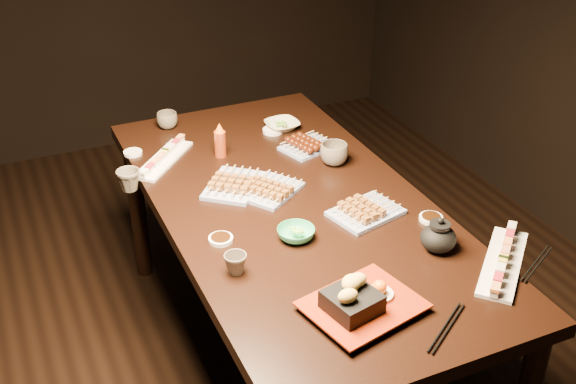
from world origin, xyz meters
The scene contains 22 objects.
dining_table centered at (0.35, 0.24, 0.38)m, with size 0.90×1.80×0.75m, color black.
sushi_platter_near centered at (0.79, -0.35, 0.77)m, with size 0.38×0.11×0.05m, color white, non-canonical shape.
sushi_platter_far centered at (0.02, 0.74, 0.77)m, with size 0.34×0.09×0.04m, color white, non-canonical shape.
yakitori_plate_center centered at (0.31, 0.34, 0.78)m, with size 0.22×0.16×0.06m, color #828EB6, non-canonical shape.
yakitori_plate_right centered at (0.55, 0.07, 0.78)m, with size 0.23×0.17×0.06m, color #828EB6, non-canonical shape.
yakitori_plate_left centered at (0.20, 0.43, 0.78)m, with size 0.24×0.17×0.06m, color #828EB6, non-canonical shape.
tsukune_plate centered at (0.58, 0.61, 0.78)m, with size 0.20×0.15×0.05m, color #828EB6, non-canonical shape.
edamame_bowl_green centered at (0.27, 0.04, 0.77)m, with size 0.12×0.12×0.04m, color #329966.
edamame_bowl_cream centered at (0.56, 0.82, 0.77)m, with size 0.14×0.14×0.03m, color beige.
tempura_tray centered at (0.29, -0.37, 0.81)m, with size 0.31×0.25×0.11m, color black, non-canonical shape.
teacup_near_left centered at (0.03, -0.05, 0.78)m, with size 0.07×0.07×0.07m, color #544B40.
teacup_mid_right centered at (0.62, 0.45, 0.79)m, with size 0.11×0.11×0.09m, color #544B40.
teacup_far_left centered at (-0.15, 0.57, 0.79)m, with size 0.09×0.09×0.08m, color #544B40.
teacup_far_right centered at (0.12, 1.03, 0.78)m, with size 0.09×0.09×0.07m, color #544B40.
teapot centered at (0.65, -0.20, 0.81)m, with size 0.14×0.14×0.11m, color black, non-canonical shape.
condiment_bottle centered at (0.24, 0.69, 0.82)m, with size 0.05×0.05×0.14m, color maroon.
sauce_dish_west centered at (0.04, 0.13, 0.76)m, with size 0.08×0.08×0.01m, color white.
sauce_dish_east centered at (0.51, 0.80, 0.76)m, with size 0.09×0.09×0.01m, color white.
sauce_dish_se centered at (0.73, -0.05, 0.76)m, with size 0.08×0.08×0.01m, color white.
sauce_dish_nw centered at (-0.07, 0.85, 0.76)m, with size 0.07×0.07×0.01m, color white.
chopsticks_near centered at (0.46, -0.53, 0.75)m, with size 0.24×0.02×0.01m, color black, non-canonical shape.
chopsticks_se centered at (0.88, -0.40, 0.75)m, with size 0.23×0.02×0.01m, color black, non-canonical shape.
Camera 1 is at (-0.55, -1.72, 2.07)m, focal length 45.00 mm.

